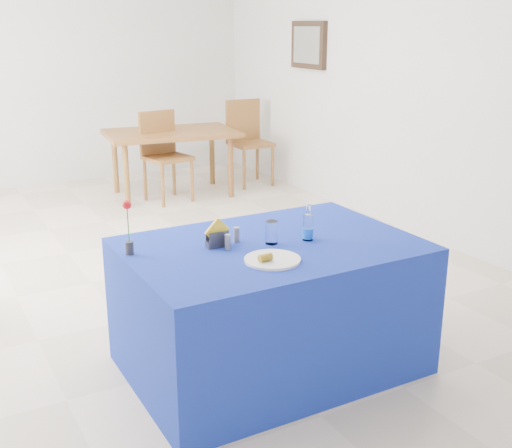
{
  "coord_description": "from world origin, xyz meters",
  "views": [
    {
      "loc": [
        -1.67,
        -4.66,
        1.92
      ],
      "look_at": [
        -0.11,
        -1.85,
        0.92
      ],
      "focal_mm": 45.0,
      "sensor_mm": 36.0,
      "label": 1
    }
  ],
  "objects": [
    {
      "name": "room_shell",
      "position": [
        0.0,
        0.0,
        1.75
      ],
      "size": [
        7.0,
        7.0,
        7.0
      ],
      "color": "silver",
      "rests_on": "ground"
    },
    {
      "name": "napkin_holder",
      "position": [
        -0.25,
        -1.66,
        0.81
      ],
      "size": [
        0.15,
        0.06,
        0.16
      ],
      "color": "#37373C",
      "rests_on": "blue_table"
    },
    {
      "name": "picture_art",
      "position": [
        2.44,
        1.6,
        1.7
      ],
      "size": [
        0.02,
        0.52,
        0.4
      ],
      "primitive_type": "cube",
      "color": "#998C66",
      "rests_on": "room_shell"
    },
    {
      "name": "drinking_glass",
      "position": [
        0.03,
        -1.76,
        0.82
      ],
      "size": [
        0.07,
        0.07,
        0.13
      ],
      "primitive_type": "cylinder",
      "color": "white",
      "rests_on": "blue_table"
    },
    {
      "name": "rose_vase",
      "position": [
        -0.71,
        -1.55,
        0.9
      ],
      "size": [
        0.05,
        0.05,
        0.3
      ],
      "color": "#29292E",
      "rests_on": "blue_table"
    },
    {
      "name": "chair_bg_left",
      "position": [
        0.86,
        2.07,
        0.58
      ],
      "size": [
        0.52,
        0.52,
        1.0
      ],
      "rotation": [
        0.0,
        0.0,
        0.18
      ],
      "color": "olive",
      "rests_on": "floor"
    },
    {
      "name": "picture_frame",
      "position": [
        2.47,
        1.6,
        1.7
      ],
      "size": [
        0.06,
        0.64,
        0.52
      ],
      "primitive_type": "cube",
      "color": "black",
      "rests_on": "room_shell"
    },
    {
      "name": "banana_pieces",
      "position": [
        -0.15,
        -2.02,
        0.79
      ],
      "size": [
        0.08,
        0.05,
        0.04
      ],
      "color": "gold",
      "rests_on": "plate"
    },
    {
      "name": "oak_table",
      "position": [
        1.02,
        2.22,
        0.68
      ],
      "size": [
        1.57,
        1.12,
        0.76
      ],
      "color": "#98592C",
      "rests_on": "floor"
    },
    {
      "name": "plate",
      "position": [
        -0.1,
        -2.0,
        0.77
      ],
      "size": [
        0.29,
        0.29,
        0.01
      ],
      "primitive_type": "cylinder",
      "color": "white",
      "rests_on": "blue_table"
    },
    {
      "name": "salt_shaker",
      "position": [
        -0.22,
        -1.73,
        0.8
      ],
      "size": [
        0.03,
        0.03,
        0.08
      ],
      "primitive_type": "cylinder",
      "color": "slate",
      "rests_on": "blue_table"
    },
    {
      "name": "water_bottle",
      "position": [
        0.25,
        -1.8,
        0.83
      ],
      "size": [
        0.06,
        0.06,
        0.21
      ],
      "color": "white",
      "rests_on": "blue_table"
    },
    {
      "name": "blue_table",
      "position": [
        0.03,
        -1.75,
        0.38
      ],
      "size": [
        1.6,
        1.1,
        0.76
      ],
      "color": "#102F96",
      "rests_on": "floor"
    },
    {
      "name": "pepper_shaker",
      "position": [
        -0.12,
        -1.64,
        0.8
      ],
      "size": [
        0.03,
        0.03,
        0.08
      ],
      "primitive_type": "cylinder",
      "color": "slate",
      "rests_on": "blue_table"
    },
    {
      "name": "chair_bg_right",
      "position": [
        2.07,
        2.33,
        0.6
      ],
      "size": [
        0.47,
        0.47,
        1.03
      ],
      "rotation": [
        0.0,
        0.0,
        -0.01
      ],
      "color": "olive",
      "rests_on": "floor"
    },
    {
      "name": "floor",
      "position": [
        0.0,
        0.0,
        0.0
      ],
      "size": [
        7.0,
        7.0,
        0.0
      ],
      "primitive_type": "plane",
      "color": "beige",
      "rests_on": "ground"
    }
  ]
}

